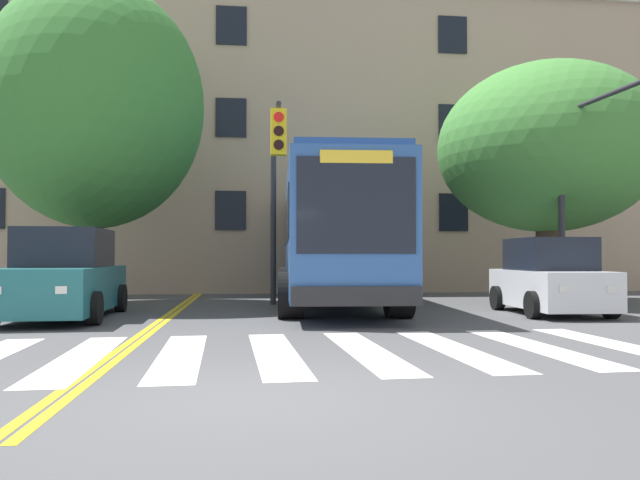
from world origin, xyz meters
The scene contains 12 objects.
ground_plane centered at (0.00, 0.00, 0.00)m, with size 120.00×120.00×0.00m, color #4C4C4F.
crosswalk centered at (-0.32, 2.78, 0.00)m, with size 12.34×4.52×0.01m.
lane_line_yellow_inner centered at (-1.90, 16.78, 0.00)m, with size 0.12×36.00×0.01m, color gold.
lane_line_yellow_outer centered at (-1.74, 16.78, 0.00)m, with size 0.12×36.00×0.01m, color gold.
city_bus centered at (2.20, 10.74, 1.96)m, with size 3.25×10.91×3.58m.
car_teal_near_lane centered at (-4.02, 8.18, 0.87)m, with size 2.23×4.86×1.95m.
car_white_far_lane centered at (6.93, 7.96, 0.81)m, with size 2.09×3.77×1.77m.
traffic_light_near_corner centered at (7.92, 7.21, 3.69)m, with size 0.55×4.37×5.55m.
traffic_light_overhead centered at (0.61, 9.75, 3.47)m, with size 0.34×4.07×5.24m.
street_tree_curbside_large centered at (8.52, 11.17, 4.45)m, with size 8.01×8.09×6.89m.
street_tree_curbside_small centered at (-4.32, 11.95, 5.53)m, with size 7.50×7.66×8.98m.
building_facade centered at (3.42, 21.02, 5.96)m, with size 30.84×9.06×11.92m.
Camera 1 is at (-0.05, -5.88, 1.34)m, focal length 35.00 mm.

